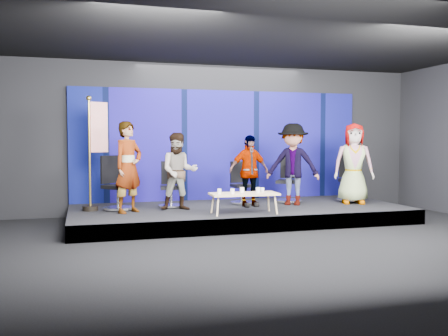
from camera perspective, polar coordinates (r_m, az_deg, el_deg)
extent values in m
plane|color=black|center=(8.40, 7.04, -8.61)|extent=(10.00, 10.00, 0.00)
cube|color=black|center=(12.00, -0.44, 3.36)|extent=(10.00, 0.02, 3.50)
cube|color=black|center=(8.41, 7.21, 15.43)|extent=(10.00, 8.00, 0.02)
cube|color=black|center=(10.68, 1.75, -5.24)|extent=(7.00, 3.00, 0.30)
cube|color=#071255|center=(11.95, -0.37, 2.64)|extent=(7.00, 0.08, 2.60)
cylinder|color=silver|center=(10.36, -11.96, -4.55)|extent=(0.87, 0.87, 0.06)
cylinder|color=silver|center=(10.33, -11.98, -3.24)|extent=(0.07, 0.07, 0.41)
cube|color=black|center=(10.31, -11.99, -2.10)|extent=(0.70, 0.70, 0.07)
cube|color=black|center=(10.47, -12.91, -0.16)|extent=(0.39, 0.32, 0.57)
imported|color=black|center=(9.88, -10.87, 0.11)|extent=(0.78, 0.73, 1.78)
cylinder|color=silver|center=(10.60, -6.07, -4.35)|extent=(0.61, 0.61, 0.05)
cylinder|color=silver|center=(10.57, -6.07, -3.22)|extent=(0.06, 0.06, 0.36)
cube|color=black|center=(10.56, -6.08, -2.24)|extent=(0.49, 0.49, 0.06)
cube|color=black|center=(10.75, -6.14, -0.54)|extent=(0.40, 0.10, 0.50)
imported|color=black|center=(10.11, -5.18, -0.40)|extent=(0.83, 0.69, 1.57)
cylinder|color=silver|center=(11.12, 2.09, -3.98)|extent=(0.58, 0.58, 0.05)
cylinder|color=silver|center=(11.10, 2.09, -2.94)|extent=(0.06, 0.06, 0.35)
cube|color=black|center=(11.08, 2.09, -2.03)|extent=(0.46, 0.46, 0.06)
cube|color=black|center=(11.25, 1.66, -0.46)|extent=(0.39, 0.08, 0.49)
imported|color=black|center=(10.63, 2.85, -0.33)|extent=(0.93, 0.46, 1.52)
cylinder|color=silver|center=(11.49, 7.33, -3.76)|extent=(0.86, 0.86, 0.06)
cylinder|color=silver|center=(11.46, 7.34, -2.58)|extent=(0.07, 0.07, 0.41)
cube|color=black|center=(11.44, 7.35, -1.55)|extent=(0.69, 0.69, 0.07)
cube|color=black|center=(11.66, 7.56, 0.22)|extent=(0.41, 0.29, 0.57)
imported|color=black|center=(10.98, 7.87, 0.42)|extent=(1.33, 1.18, 1.78)
cylinder|color=silver|center=(12.01, 14.22, -3.52)|extent=(0.80, 0.80, 0.06)
cylinder|color=silver|center=(11.98, 14.23, -2.39)|extent=(0.07, 0.07, 0.42)
cube|color=black|center=(11.97, 14.24, -1.40)|extent=(0.64, 0.64, 0.07)
cube|color=black|center=(12.19, 14.07, 0.30)|extent=(0.45, 0.21, 0.57)
imported|color=black|center=(11.50, 14.60, 0.50)|extent=(1.02, 0.84, 1.79)
cube|color=tan|center=(9.60, 2.30, -2.99)|extent=(1.32, 0.60, 0.04)
cylinder|color=tan|center=(9.28, -0.73, -4.45)|extent=(0.04, 0.04, 0.36)
cylinder|color=tan|center=(9.69, -1.32, -4.12)|extent=(0.04, 0.04, 0.36)
cylinder|color=tan|center=(9.60, 5.95, -4.21)|extent=(0.04, 0.04, 0.36)
cylinder|color=tan|center=(10.00, 5.10, -3.90)|extent=(0.04, 0.04, 0.36)
cylinder|color=silver|center=(9.48, -0.54, -2.66)|extent=(0.08, 0.08, 0.09)
cylinder|color=silver|center=(9.43, 0.96, -2.68)|extent=(0.08, 0.08, 0.10)
cylinder|color=silver|center=(9.70, 2.08, -2.51)|extent=(0.08, 0.08, 0.10)
cylinder|color=silver|center=(9.67, 3.92, -2.52)|extent=(0.09, 0.09, 0.10)
cylinder|color=silver|center=(9.82, 4.42, -2.49)|extent=(0.07, 0.07, 0.08)
cylinder|color=black|center=(10.41, -15.03, -4.46)|extent=(0.31, 0.31, 0.10)
cylinder|color=gold|center=(10.32, -15.11, 1.61)|extent=(0.04, 0.04, 2.11)
sphere|color=gold|center=(10.35, -15.20, 7.72)|extent=(0.11, 0.11, 0.11)
cube|color=#A7131C|center=(10.38, -14.13, 4.54)|extent=(0.36, 0.18, 1.01)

